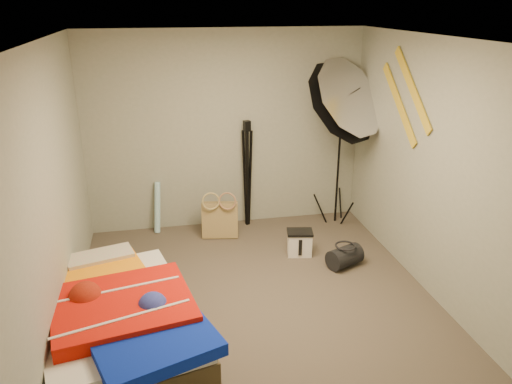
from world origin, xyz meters
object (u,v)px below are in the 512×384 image
object	(u,v)px
duffel_bag	(345,257)
bed	(117,319)
camera_tripod	(247,167)
tote_bag	(220,220)
wrapping_roll	(157,207)
photo_umbrella	(341,103)
camera_case	(299,244)

from	to	relation	value
duffel_bag	bed	distance (m)	2.57
camera_tripod	tote_bag	bearing A→B (deg)	-144.80
wrapping_roll	bed	world-z (taller)	wrapping_roll
photo_umbrella	camera_tripod	distance (m)	1.42
wrapping_roll	photo_umbrella	xyz separation A→B (m)	(2.26, -0.37, 1.32)
camera_case	camera_tripod	bearing A→B (deg)	125.63
camera_tripod	wrapping_roll	bearing A→B (deg)	178.66
camera_case	camera_tripod	world-z (taller)	camera_tripod
camera_case	duffel_bag	xyz separation A→B (m)	(0.42, -0.37, -0.02)
bed	photo_umbrella	xyz separation A→B (m)	(2.64, 1.88, 1.38)
bed	photo_umbrella	distance (m)	3.53
camera_case	bed	distance (m)	2.36
tote_bag	duffel_bag	xyz separation A→B (m)	(1.26, -1.04, -0.11)
bed	camera_case	bearing A→B (deg)	32.49
camera_tripod	duffel_bag	bearing A→B (deg)	-57.30
tote_bag	camera_case	bearing A→B (deg)	-28.28
wrapping_roll	camera_case	bearing A→B (deg)	-31.52
camera_tripod	camera_case	bearing A→B (deg)	-65.41
camera_case	photo_umbrella	size ratio (longest dim) A/B	0.12
camera_case	duffel_bag	world-z (taller)	camera_case
bed	camera_tripod	xyz separation A→B (m)	(1.55, 2.22, 0.55)
tote_bag	bed	distance (m)	2.25
tote_bag	camera_case	size ratio (longest dim) A/B	1.63
bed	tote_bag	bearing A→B (deg)	59.40
wrapping_roll	camera_tripod	bearing A→B (deg)	-1.34
wrapping_roll	camera_case	world-z (taller)	wrapping_roll
tote_bag	camera_tripod	xyz separation A→B (m)	(0.41, 0.29, 0.58)
bed	camera_tripod	distance (m)	2.76
camera_case	bed	bearing A→B (deg)	-136.46
tote_bag	photo_umbrella	size ratio (longest dim) A/B	0.20
tote_bag	photo_umbrella	world-z (taller)	photo_umbrella
duffel_bag	tote_bag	bearing A→B (deg)	116.70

